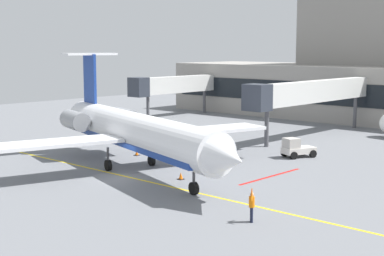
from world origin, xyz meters
name	(u,v)px	position (x,y,z in m)	size (l,w,h in m)	color
ground	(117,179)	(0.00, 0.00, -0.05)	(120.00, 120.00, 0.11)	slate
jet_bridge_west	(310,92)	(0.06, 27.73, 5.09)	(2.40, 23.03, 6.47)	silver
jet_bridge_east	(171,85)	(-25.21, 31.28, 4.57)	(2.40, 16.05, 5.96)	silver
regional_jet	(133,131)	(-1.45, 3.03, 3.22)	(29.89, 24.96, 9.53)	white
baggage_tug	(296,148)	(5.47, 16.84, 0.84)	(2.72, 3.35, 1.82)	silver
marshaller	(252,205)	(14.61, -2.06, 1.00)	(0.56, 0.72, 1.95)	#191E33
safety_cone_alpha	(165,148)	(-6.11, 11.20, 0.25)	(0.47, 0.47, 0.55)	orange
safety_cone_bravo	(181,176)	(3.93, 3.08, 0.25)	(0.47, 0.47, 0.55)	orange
safety_cone_charlie	(205,167)	(2.91, 7.04, 0.25)	(0.47, 0.47, 0.55)	orange
safety_cone_delta	(137,153)	(-6.04, 7.45, 0.25)	(0.47, 0.47, 0.55)	orange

